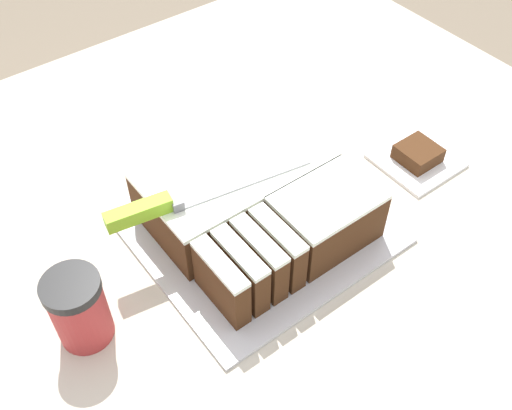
# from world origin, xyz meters

# --- Properties ---
(countertop) EXTENTS (1.40, 1.10, 0.88)m
(countertop) POSITION_xyz_m (0.00, 0.00, 0.44)
(countertop) COLOR beige
(countertop) RESTS_ON ground_plane
(cake_board) EXTENTS (0.35, 0.34, 0.01)m
(cake_board) POSITION_xyz_m (0.04, -0.05, 0.89)
(cake_board) COLOR silver
(cake_board) RESTS_ON countertop
(cake) EXTENTS (0.28, 0.26, 0.09)m
(cake) POSITION_xyz_m (0.04, -0.05, 0.93)
(cake) COLOR #472814
(cake) RESTS_ON cake_board
(knife) EXTENTS (0.30, 0.08, 0.02)m
(knife) POSITION_xyz_m (-0.08, -0.01, 0.98)
(knife) COLOR silver
(knife) RESTS_ON cake
(coffee_cup) EXTENTS (0.07, 0.07, 0.11)m
(coffee_cup) POSITION_xyz_m (-0.25, -0.06, 0.94)
(coffee_cup) COLOR #B23333
(coffee_cup) RESTS_ON countertop
(paper_napkin) EXTENTS (0.12, 0.12, 0.01)m
(paper_napkin) POSITION_xyz_m (0.34, -0.10, 0.89)
(paper_napkin) COLOR white
(paper_napkin) RESTS_ON countertop
(brownie) EXTENTS (0.06, 0.06, 0.03)m
(brownie) POSITION_xyz_m (0.34, -0.10, 0.90)
(brownie) COLOR #472814
(brownie) RESTS_ON paper_napkin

